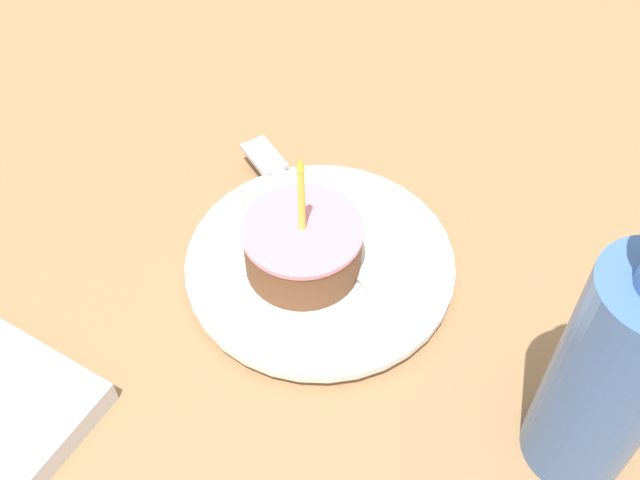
% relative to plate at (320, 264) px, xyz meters
% --- Properties ---
extents(ground_plane, '(2.40, 2.40, 0.04)m').
position_rel_plate_xyz_m(ground_plane, '(0.02, -0.02, -0.03)').
color(ground_plane, olive).
rests_on(ground_plane, ground).
extents(plate, '(0.21, 0.21, 0.02)m').
position_rel_plate_xyz_m(plate, '(0.00, 0.00, 0.00)').
color(plate, white).
rests_on(plate, ground_plane).
extents(cake_slice, '(0.09, 0.09, 0.12)m').
position_rel_plate_xyz_m(cake_slice, '(0.01, -0.01, 0.03)').
color(cake_slice, brown).
rests_on(cake_slice, plate).
extents(fork, '(0.11, 0.18, 0.00)m').
position_rel_plate_xyz_m(fork, '(-0.04, -0.04, 0.01)').
color(fork, '#B2B2B7').
rests_on(fork, plate).
extents(bottle, '(0.07, 0.07, 0.24)m').
position_rel_plate_xyz_m(bottle, '(0.04, 0.22, 0.09)').
color(bottle, '#3F66A5').
rests_on(bottle, ground_plane).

